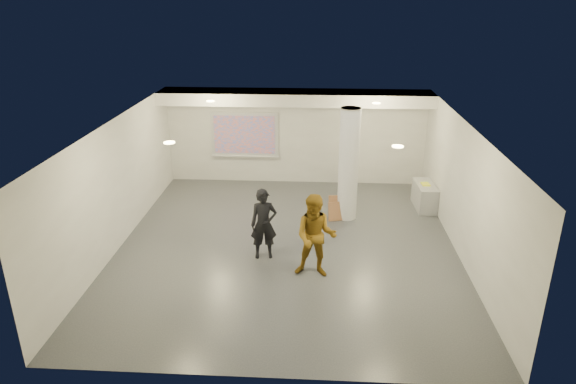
# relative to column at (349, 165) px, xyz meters

# --- Properties ---
(floor) EXTENTS (8.00, 9.00, 0.01)m
(floor) POSITION_rel_column_xyz_m (-1.50, -1.80, -1.50)
(floor) COLOR #383B3F
(floor) RESTS_ON ground
(ceiling) EXTENTS (8.00, 9.00, 0.01)m
(ceiling) POSITION_rel_column_xyz_m (-1.50, -1.80, 1.50)
(ceiling) COLOR silver
(ceiling) RESTS_ON floor
(wall_back) EXTENTS (8.00, 0.01, 3.00)m
(wall_back) POSITION_rel_column_xyz_m (-1.50, 2.70, 0.00)
(wall_back) COLOR beige
(wall_back) RESTS_ON floor
(wall_front) EXTENTS (8.00, 0.01, 3.00)m
(wall_front) POSITION_rel_column_xyz_m (-1.50, -6.30, 0.00)
(wall_front) COLOR beige
(wall_front) RESTS_ON floor
(wall_left) EXTENTS (0.01, 9.00, 3.00)m
(wall_left) POSITION_rel_column_xyz_m (-5.50, -1.80, 0.00)
(wall_left) COLOR beige
(wall_left) RESTS_ON floor
(wall_right) EXTENTS (0.01, 9.00, 3.00)m
(wall_right) POSITION_rel_column_xyz_m (2.50, -1.80, 0.00)
(wall_right) COLOR beige
(wall_right) RESTS_ON floor
(soffit_band) EXTENTS (8.00, 1.10, 0.36)m
(soffit_band) POSITION_rel_column_xyz_m (-1.50, 2.15, 1.32)
(soffit_band) COLOR silver
(soffit_band) RESTS_ON ceiling
(downlight_nw) EXTENTS (0.22, 0.22, 0.02)m
(downlight_nw) POSITION_rel_column_xyz_m (-3.70, 0.70, 1.48)
(downlight_nw) COLOR #FFE695
(downlight_nw) RESTS_ON ceiling
(downlight_ne) EXTENTS (0.22, 0.22, 0.02)m
(downlight_ne) POSITION_rel_column_xyz_m (0.70, 0.70, 1.48)
(downlight_ne) COLOR #FFE695
(downlight_ne) RESTS_ON ceiling
(downlight_sw) EXTENTS (0.22, 0.22, 0.02)m
(downlight_sw) POSITION_rel_column_xyz_m (-3.70, -3.30, 1.48)
(downlight_sw) COLOR #FFE695
(downlight_sw) RESTS_ON ceiling
(downlight_se) EXTENTS (0.22, 0.22, 0.02)m
(downlight_se) POSITION_rel_column_xyz_m (0.70, -3.30, 1.48)
(downlight_se) COLOR #FFE695
(downlight_se) RESTS_ON ceiling
(column) EXTENTS (0.52, 0.52, 3.00)m
(column) POSITION_rel_column_xyz_m (0.00, 0.00, 0.00)
(column) COLOR silver
(column) RESTS_ON floor
(projection_screen) EXTENTS (2.10, 0.13, 1.42)m
(projection_screen) POSITION_rel_column_xyz_m (-3.10, 2.65, 0.03)
(projection_screen) COLOR silver
(projection_screen) RESTS_ON wall_back
(credenza) EXTENTS (0.54, 1.22, 0.70)m
(credenza) POSITION_rel_column_xyz_m (2.22, 0.81, -1.15)
(credenza) COLOR #97999C
(credenza) RESTS_ON floor
(postit_pad) EXTENTS (0.24, 0.31, 0.03)m
(postit_pad) POSITION_rel_column_xyz_m (2.21, 0.78, -0.78)
(postit_pad) COLOR yellow
(postit_pad) RESTS_ON credenza
(cardboard_back) EXTENTS (0.60, 0.23, 0.64)m
(cardboard_back) POSITION_rel_column_xyz_m (-0.19, -0.05, -1.18)
(cardboard_back) COLOR #9B6741
(cardboard_back) RESTS_ON floor
(cardboard_front) EXTENTS (0.49, 0.26, 0.51)m
(cardboard_front) POSITION_rel_column_xyz_m (-0.26, -0.20, -1.24)
(cardboard_front) COLOR #9B6741
(cardboard_front) RESTS_ON floor
(woman) EXTENTS (0.66, 0.49, 1.65)m
(woman) POSITION_rel_column_xyz_m (-1.99, -2.33, -0.68)
(woman) COLOR black
(woman) RESTS_ON floor
(man) EXTENTS (0.96, 0.78, 1.84)m
(man) POSITION_rel_column_xyz_m (-0.82, -3.07, -0.58)
(man) COLOR #8B6217
(man) RESTS_ON floor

